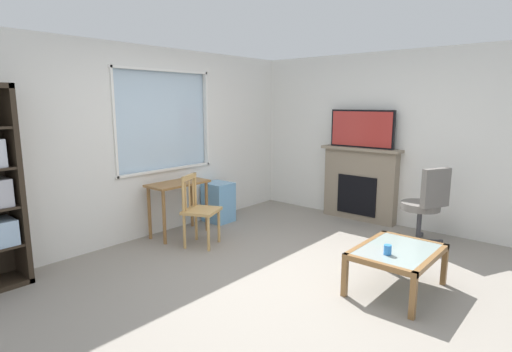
{
  "coord_description": "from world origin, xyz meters",
  "views": [
    {
      "loc": [
        -3.09,
        -2.35,
        1.78
      ],
      "look_at": [
        0.3,
        0.56,
        0.97
      ],
      "focal_mm": 28.31,
      "sensor_mm": 36.0,
      "label": 1
    }
  ],
  "objects_px": {
    "fireplace": "(360,184)",
    "tv": "(362,129)",
    "wooden_chair": "(199,209)",
    "office_chair": "(426,202)",
    "coffee_table": "(397,255)",
    "sippy_cup": "(388,250)",
    "desk_under_window": "(178,193)",
    "plastic_drawer_unit": "(218,202)"
  },
  "relations": [
    {
      "from": "wooden_chair",
      "to": "plastic_drawer_unit",
      "type": "distance_m",
      "value": 1.07
    },
    {
      "from": "fireplace",
      "to": "tv",
      "type": "relative_size",
      "value": 1.24
    },
    {
      "from": "desk_under_window",
      "to": "office_chair",
      "type": "xyz_separation_m",
      "value": [
        1.78,
        -2.66,
        -0.03
      ]
    },
    {
      "from": "wooden_chair",
      "to": "coffee_table",
      "type": "bearing_deg",
      "value": -80.78
    },
    {
      "from": "fireplace",
      "to": "office_chair",
      "type": "height_order",
      "value": "fireplace"
    },
    {
      "from": "plastic_drawer_unit",
      "to": "tv",
      "type": "relative_size",
      "value": 0.6
    },
    {
      "from": "wooden_chair",
      "to": "coffee_table",
      "type": "distance_m",
      "value": 2.42
    },
    {
      "from": "fireplace",
      "to": "tv",
      "type": "distance_m",
      "value": 0.84
    },
    {
      "from": "wooden_chair",
      "to": "sippy_cup",
      "type": "distance_m",
      "value": 2.37
    },
    {
      "from": "desk_under_window",
      "to": "office_chair",
      "type": "height_order",
      "value": "office_chair"
    },
    {
      "from": "fireplace",
      "to": "tv",
      "type": "xyz_separation_m",
      "value": [
        -0.02,
        0.0,
        0.84
      ]
    },
    {
      "from": "tv",
      "to": "plastic_drawer_unit",
      "type": "bearing_deg",
      "value": 132.97
    },
    {
      "from": "desk_under_window",
      "to": "wooden_chair",
      "type": "relative_size",
      "value": 0.92
    },
    {
      "from": "fireplace",
      "to": "coffee_table",
      "type": "xyz_separation_m",
      "value": [
        -1.98,
        -1.38,
        -0.2
      ]
    },
    {
      "from": "tv",
      "to": "sippy_cup",
      "type": "xyz_separation_m",
      "value": [
        -2.16,
        -1.36,
        -0.94
      ]
    },
    {
      "from": "office_chair",
      "to": "fireplace",
      "type": "bearing_deg",
      "value": 66.73
    },
    {
      "from": "desk_under_window",
      "to": "office_chair",
      "type": "distance_m",
      "value": 3.21
    },
    {
      "from": "tv",
      "to": "office_chair",
      "type": "xyz_separation_m",
      "value": [
        -0.47,
        -1.14,
        -0.84
      ]
    },
    {
      "from": "coffee_table",
      "to": "desk_under_window",
      "type": "bearing_deg",
      "value": 95.76
    },
    {
      "from": "desk_under_window",
      "to": "fireplace",
      "type": "xyz_separation_m",
      "value": [
        2.27,
        -1.52,
        -0.03
      ]
    },
    {
      "from": "office_chair",
      "to": "desk_under_window",
      "type": "bearing_deg",
      "value": 123.77
    },
    {
      "from": "office_chair",
      "to": "wooden_chair",
      "type": "bearing_deg",
      "value": 131.14
    },
    {
      "from": "plastic_drawer_unit",
      "to": "office_chair",
      "type": "height_order",
      "value": "office_chair"
    },
    {
      "from": "fireplace",
      "to": "wooden_chair",
      "type": "bearing_deg",
      "value": 157.04
    },
    {
      "from": "office_chair",
      "to": "sippy_cup",
      "type": "bearing_deg",
      "value": -172.68
    },
    {
      "from": "sippy_cup",
      "to": "fireplace",
      "type": "bearing_deg",
      "value": 32.0
    },
    {
      "from": "sippy_cup",
      "to": "tv",
      "type": "bearing_deg",
      "value": 32.21
    },
    {
      "from": "office_chair",
      "to": "sippy_cup",
      "type": "xyz_separation_m",
      "value": [
        -1.69,
        -0.22,
        -0.09
      ]
    },
    {
      "from": "fireplace",
      "to": "plastic_drawer_unit",
      "type": "bearing_deg",
      "value": 133.32
    },
    {
      "from": "desk_under_window",
      "to": "wooden_chair",
      "type": "distance_m",
      "value": 0.54
    },
    {
      "from": "tv",
      "to": "coffee_table",
      "type": "relative_size",
      "value": 1.1
    },
    {
      "from": "coffee_table",
      "to": "sippy_cup",
      "type": "height_order",
      "value": "sippy_cup"
    },
    {
      "from": "plastic_drawer_unit",
      "to": "tv",
      "type": "xyz_separation_m",
      "value": [
        1.46,
        -1.57,
        1.1
      ]
    },
    {
      "from": "plastic_drawer_unit",
      "to": "wooden_chair",
      "type": "bearing_deg",
      "value": -147.41
    },
    {
      "from": "fireplace",
      "to": "office_chair",
      "type": "distance_m",
      "value": 1.25
    },
    {
      "from": "coffee_table",
      "to": "plastic_drawer_unit",
      "type": "bearing_deg",
      "value": 80.36
    },
    {
      "from": "desk_under_window",
      "to": "coffee_table",
      "type": "relative_size",
      "value": 0.91
    },
    {
      "from": "office_chair",
      "to": "coffee_table",
      "type": "bearing_deg",
      "value": -171.07
    },
    {
      "from": "plastic_drawer_unit",
      "to": "tv",
      "type": "height_order",
      "value": "tv"
    },
    {
      "from": "wooden_chair",
      "to": "office_chair",
      "type": "relative_size",
      "value": 0.9
    },
    {
      "from": "tv",
      "to": "fireplace",
      "type": "bearing_deg",
      "value": -0.0
    },
    {
      "from": "fireplace",
      "to": "tv",
      "type": "height_order",
      "value": "tv"
    }
  ]
}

